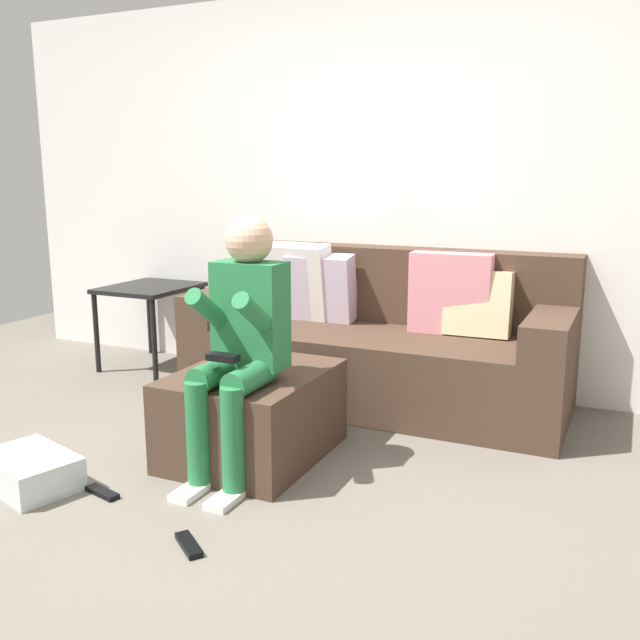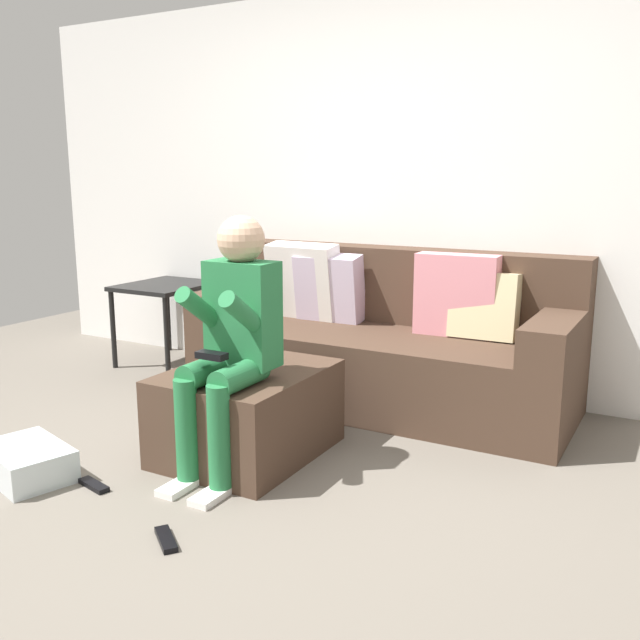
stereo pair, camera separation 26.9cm
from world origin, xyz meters
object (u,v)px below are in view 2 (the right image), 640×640
at_px(storage_bin, 27,462).
at_px(side_table, 166,294).
at_px(couch_sectional, 384,343).
at_px(remote_near_ottoman, 166,539).
at_px(remote_by_storage_bin, 94,485).
at_px(ottoman, 247,412).
at_px(person_seated, 232,331).

xyz_separation_m(storage_bin, side_table, (-0.76, 1.83, 0.43)).
height_order(couch_sectional, remote_near_ottoman, couch_sectional).
bearing_deg(remote_by_storage_bin, ottoman, 73.44).
relative_size(couch_sectional, storage_bin, 5.10).
bearing_deg(ottoman, storage_bin, -135.13).
xyz_separation_m(ottoman, storage_bin, (-0.72, -0.72, -0.14)).
bearing_deg(person_seated, remote_by_storage_bin, -133.42).
bearing_deg(side_table, couch_sectional, -0.97).
xyz_separation_m(person_seated, storage_bin, (-0.78, -0.53, -0.59)).
bearing_deg(storage_bin, person_seated, 34.08).
bearing_deg(remote_near_ottoman, ottoman, 141.64).
bearing_deg(ottoman, remote_near_ottoman, -75.70).
xyz_separation_m(side_table, remote_by_storage_bin, (1.11, -1.77, -0.50)).
bearing_deg(side_table, remote_near_ottoman, -49.19).
height_order(person_seated, storage_bin, person_seated).
relative_size(ottoman, remote_near_ottoman, 4.40).
bearing_deg(side_table, ottoman, -36.93).
relative_size(ottoman, side_table, 1.28).
distance_m(side_table, remote_by_storage_bin, 2.14).
distance_m(person_seated, remote_near_ottoman, 0.95).
bearing_deg(storage_bin, remote_near_ottoman, -8.19).
distance_m(couch_sectional, remote_by_storage_bin, 1.88).
xyz_separation_m(person_seated, remote_near_ottoman, (0.16, -0.66, -0.66)).
height_order(storage_bin, side_table, side_table).
relative_size(storage_bin, remote_near_ottoman, 2.36).
xyz_separation_m(couch_sectional, storage_bin, (-0.97, -1.80, -0.29)).
bearing_deg(ottoman, side_table, 143.07).
bearing_deg(person_seated, ottoman, 107.15).
height_order(storage_bin, remote_near_ottoman, storage_bin).
distance_m(person_seated, side_table, 2.03).
xyz_separation_m(ottoman, remote_by_storage_bin, (-0.38, -0.65, -0.20)).
distance_m(remote_near_ottoman, remote_by_storage_bin, 0.63).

